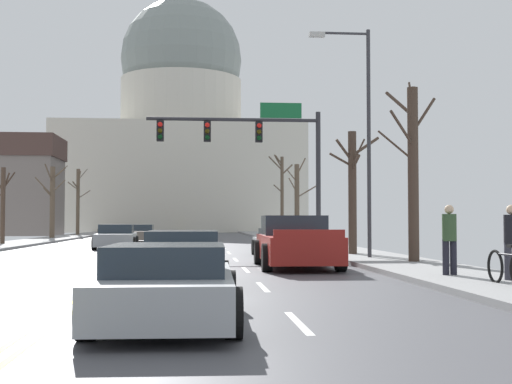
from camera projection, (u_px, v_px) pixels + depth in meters
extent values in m
cube|color=#4A4A4F|center=(117.00, 277.00, 17.82)|extent=(14.00, 180.00, 0.06)
cube|color=yellow|center=(112.00, 276.00, 17.81)|extent=(0.10, 176.40, 0.00)
cube|color=yellow|center=(122.00, 276.00, 17.83)|extent=(0.10, 176.40, 0.00)
cube|color=silver|center=(298.00, 323.00, 9.67)|extent=(0.12, 2.20, 0.00)
cube|color=silver|center=(263.00, 287.00, 14.84)|extent=(0.12, 2.20, 0.00)
cube|color=silver|center=(246.00, 270.00, 20.02)|extent=(0.12, 2.20, 0.00)
cube|color=silver|center=(236.00, 260.00, 25.19)|extent=(0.12, 2.20, 0.00)
cube|color=silver|center=(229.00, 253.00, 30.37)|extent=(0.12, 2.20, 0.00)
cube|color=silver|center=(224.00, 248.00, 35.54)|extent=(0.12, 2.20, 0.00)
cube|color=silver|center=(221.00, 245.00, 40.72)|extent=(0.12, 2.20, 0.00)
cube|color=silver|center=(218.00, 242.00, 45.90)|extent=(0.12, 2.20, 0.00)
cube|color=silver|center=(216.00, 240.00, 51.07)|extent=(0.12, 2.20, 0.00)
cube|color=silver|center=(214.00, 238.00, 56.25)|extent=(0.12, 2.20, 0.00)
cube|color=silver|center=(212.00, 236.00, 61.42)|extent=(0.12, 2.20, 0.00)
cube|color=silver|center=(211.00, 235.00, 66.60)|extent=(0.12, 2.20, 0.00)
cube|color=silver|center=(210.00, 234.00, 71.78)|extent=(0.12, 2.20, 0.00)
cube|color=silver|center=(209.00, 233.00, 76.95)|extent=(0.12, 2.20, 0.00)
cube|color=silver|center=(208.00, 232.00, 82.13)|extent=(0.12, 2.20, 0.00)
cube|color=silver|center=(0.00, 271.00, 19.41)|extent=(0.12, 2.20, 0.00)
cube|color=silver|center=(41.00, 260.00, 24.59)|extent=(0.12, 2.20, 0.00)
cube|color=silver|center=(68.00, 254.00, 29.76)|extent=(0.12, 2.20, 0.00)
cube|color=silver|center=(87.00, 249.00, 34.94)|extent=(0.12, 2.20, 0.00)
cube|color=silver|center=(101.00, 245.00, 40.11)|extent=(0.12, 2.20, 0.00)
cube|color=silver|center=(112.00, 242.00, 45.29)|extent=(0.12, 2.20, 0.00)
cube|color=silver|center=(121.00, 240.00, 50.47)|extent=(0.12, 2.20, 0.00)
cube|color=silver|center=(128.00, 238.00, 55.64)|extent=(0.12, 2.20, 0.00)
cube|color=silver|center=(134.00, 237.00, 60.82)|extent=(0.12, 2.20, 0.00)
cube|color=silver|center=(139.00, 235.00, 65.99)|extent=(0.12, 2.20, 0.00)
cube|color=silver|center=(143.00, 234.00, 71.17)|extent=(0.12, 2.20, 0.00)
cube|color=silver|center=(147.00, 233.00, 76.35)|extent=(0.12, 2.20, 0.00)
cube|color=silver|center=(150.00, 232.00, 81.52)|extent=(0.12, 2.20, 0.00)
cube|color=gray|center=(434.00, 271.00, 18.56)|extent=(3.00, 180.00, 0.14)
cylinder|color=#28282D|center=(318.00, 180.00, 31.20)|extent=(0.22, 0.22, 6.27)
cylinder|color=#28282D|center=(233.00, 120.00, 30.97)|extent=(7.80, 0.16, 0.16)
cube|color=black|center=(259.00, 132.00, 31.05)|extent=(0.32, 0.28, 0.92)
sphere|color=red|center=(259.00, 126.00, 30.90)|extent=(0.22, 0.22, 0.22)
sphere|color=#332B05|center=(259.00, 132.00, 30.89)|extent=(0.22, 0.22, 0.22)
sphere|color=black|center=(259.00, 138.00, 30.88)|extent=(0.22, 0.22, 0.22)
cube|color=black|center=(207.00, 132.00, 30.85)|extent=(0.32, 0.28, 0.92)
sphere|color=red|center=(207.00, 125.00, 30.70)|extent=(0.22, 0.22, 0.22)
sphere|color=#332B05|center=(207.00, 131.00, 30.69)|extent=(0.22, 0.22, 0.22)
sphere|color=black|center=(207.00, 137.00, 30.68)|extent=(0.22, 0.22, 0.22)
cube|color=black|center=(160.00, 131.00, 30.66)|extent=(0.32, 0.28, 0.92)
sphere|color=red|center=(160.00, 124.00, 30.52)|extent=(0.22, 0.22, 0.22)
sphere|color=#332B05|center=(160.00, 131.00, 30.50)|extent=(0.22, 0.22, 0.22)
sphere|color=black|center=(160.00, 137.00, 30.49)|extent=(0.22, 0.22, 0.22)
cube|color=#146033|center=(281.00, 110.00, 31.20)|extent=(1.90, 0.06, 0.70)
cylinder|color=#333338|center=(369.00, 143.00, 24.45)|extent=(0.14, 0.14, 8.17)
cylinder|color=#333338|center=(343.00, 33.00, 24.53)|extent=(1.87, 0.09, 0.09)
cube|color=#B2B2AD|center=(317.00, 35.00, 24.44)|extent=(0.56, 0.24, 0.16)
cube|color=beige|center=(181.00, 180.00, 90.03)|extent=(30.91, 18.66, 13.44)
cylinder|color=beige|center=(181.00, 105.00, 90.44)|extent=(15.84, 15.84, 6.56)
sphere|color=gray|center=(182.00, 60.00, 90.69)|extent=(15.93, 15.93, 15.93)
cube|color=silver|center=(279.00, 245.00, 27.57)|extent=(1.76, 4.21, 0.58)
cube|color=#232D38|center=(280.00, 233.00, 27.32)|extent=(1.54, 1.86, 0.39)
cylinder|color=black|center=(254.00, 247.00, 28.78)|extent=(0.22, 0.64, 0.64)
cylinder|color=black|center=(295.00, 247.00, 28.94)|extent=(0.22, 0.64, 0.64)
cylinder|color=black|center=(260.00, 250.00, 26.19)|extent=(0.22, 0.64, 0.64)
cylinder|color=black|center=(305.00, 250.00, 26.35)|extent=(0.22, 0.64, 0.64)
cube|color=maroon|center=(297.00, 248.00, 20.95)|extent=(2.21, 5.50, 0.76)
cube|color=#1E2833|center=(294.00, 225.00, 21.74)|extent=(1.97, 1.90, 0.62)
cube|color=maroon|center=(309.00, 234.00, 18.31)|extent=(1.93, 0.14, 0.22)
cylinder|color=black|center=(259.00, 252.00, 22.51)|extent=(0.30, 0.81, 0.80)
cylinder|color=black|center=(322.00, 252.00, 22.65)|extent=(0.30, 0.81, 0.80)
cylinder|color=black|center=(267.00, 258.00, 19.24)|extent=(0.30, 0.81, 0.80)
cylinder|color=black|center=(341.00, 257.00, 19.38)|extent=(0.30, 0.81, 0.80)
cube|color=#6B6056|center=(182.00, 265.00, 15.16)|extent=(1.75, 4.56, 0.60)
cube|color=#232D38|center=(182.00, 241.00, 15.09)|extent=(1.53, 2.16, 0.46)
cylinder|color=black|center=(148.00, 267.00, 16.50)|extent=(0.22, 0.64, 0.64)
cylinder|color=black|center=(220.00, 267.00, 16.63)|extent=(0.22, 0.64, 0.64)
cylinder|color=black|center=(137.00, 277.00, 13.69)|extent=(0.22, 0.64, 0.64)
cylinder|color=black|center=(223.00, 276.00, 13.82)|extent=(0.22, 0.64, 0.64)
cube|color=#9EA3A8|center=(168.00, 292.00, 9.65)|extent=(1.89, 4.46, 0.56)
cube|color=#232D38|center=(167.00, 259.00, 9.42)|extent=(1.61, 2.15, 0.40)
cylinder|color=black|center=(118.00, 291.00, 10.96)|extent=(0.24, 0.65, 0.64)
cylinder|color=black|center=(229.00, 290.00, 11.07)|extent=(0.24, 0.65, 0.64)
cylinder|color=black|center=(87.00, 314.00, 8.23)|extent=(0.24, 0.65, 0.64)
cylinder|color=black|center=(234.00, 313.00, 8.34)|extent=(0.24, 0.65, 0.64)
cube|color=#9EA3A8|center=(116.00, 240.00, 34.85)|extent=(2.04, 4.29, 0.62)
cube|color=#232D38|center=(117.00, 229.00, 35.12)|extent=(1.74, 2.12, 0.46)
cylinder|color=black|center=(133.00, 243.00, 33.66)|extent=(0.24, 0.65, 0.64)
cylinder|color=black|center=(94.00, 243.00, 33.43)|extent=(0.24, 0.65, 0.64)
cylinder|color=black|center=(136.00, 242.00, 36.26)|extent=(0.24, 0.65, 0.64)
cylinder|color=black|center=(100.00, 242.00, 36.03)|extent=(0.24, 0.65, 0.64)
cube|color=#6B6056|center=(141.00, 235.00, 46.19)|extent=(1.81, 4.48, 0.57)
cube|color=#232D38|center=(141.00, 228.00, 46.65)|extent=(1.58, 2.16, 0.43)
cylinder|color=black|center=(153.00, 237.00, 44.89)|extent=(0.23, 0.64, 0.64)
cylinder|color=black|center=(126.00, 238.00, 44.72)|extent=(0.23, 0.64, 0.64)
cylinder|color=black|center=(155.00, 236.00, 47.64)|extent=(0.23, 0.64, 0.64)
cylinder|color=black|center=(130.00, 237.00, 47.47)|extent=(0.23, 0.64, 0.64)
cube|color=#6B6056|center=(112.00, 232.00, 59.41)|extent=(1.97, 4.47, 0.57)
cube|color=#232D38|center=(113.00, 226.00, 59.78)|extent=(1.66, 2.17, 0.38)
cylinder|color=black|center=(120.00, 234.00, 58.09)|extent=(0.24, 0.65, 0.64)
cylinder|color=black|center=(99.00, 234.00, 58.00)|extent=(0.24, 0.65, 0.64)
cylinder|color=black|center=(125.00, 233.00, 60.81)|extent=(0.24, 0.65, 0.64)
cylinder|color=black|center=(104.00, 233.00, 60.73)|extent=(0.24, 0.65, 0.64)
cube|color=slate|center=(7.00, 197.00, 65.72)|extent=(9.68, 7.00, 7.41)
cube|color=#47332D|center=(7.00, 148.00, 65.92)|extent=(10.06, 7.28, 2.12)
cylinder|color=#423328|center=(413.00, 174.00, 21.89)|extent=(0.34, 0.34, 5.59)
cylinder|color=#423328|center=(402.00, 129.00, 21.36)|extent=(1.13, 1.18, 1.00)
cylinder|color=#423328|center=(395.00, 145.00, 22.27)|extent=(1.00, 0.84, 1.07)
cylinder|color=#423328|center=(424.00, 115.00, 22.04)|extent=(0.84, 0.17, 1.17)
cylinder|color=#423328|center=(399.00, 104.00, 22.80)|extent=(0.49, 1.74, 1.13)
cylinder|color=#423328|center=(411.00, 94.00, 22.38)|extent=(0.22, 0.83, 0.95)
cylinder|color=brown|center=(52.00, 202.00, 51.43)|extent=(0.38, 0.38, 5.36)
cylinder|color=brown|center=(49.00, 174.00, 50.81)|extent=(0.40, 1.49, 1.42)
cylinder|color=brown|center=(59.00, 173.00, 51.15)|extent=(1.19, 0.96, 0.86)
cylinder|color=brown|center=(59.00, 186.00, 52.19)|extent=(0.75, 1.45, 1.07)
cylinder|color=brown|center=(44.00, 187.00, 51.45)|extent=(1.37, 0.15, 1.47)
cylinder|color=brown|center=(60.00, 172.00, 52.05)|extent=(0.98, 1.05, 1.06)
cylinder|color=brown|center=(48.00, 193.00, 51.13)|extent=(0.65, 0.73, 0.81)
cylinder|color=brown|center=(297.00, 202.00, 45.67)|extent=(0.33, 0.33, 5.06)
cylinder|color=brown|center=(292.00, 176.00, 45.40)|extent=(0.83, 0.70, 0.83)
cylinder|color=brown|center=(293.00, 185.00, 46.15)|extent=(0.50, 0.99, 1.09)
cylinder|color=brown|center=(307.00, 192.00, 45.60)|extent=(1.36, 0.39, 0.85)
cylinder|color=brown|center=(301.00, 167.00, 46.08)|extent=(0.78, 0.69, 1.24)
cylinder|color=brown|center=(78.00, 202.00, 62.24)|extent=(0.32, 0.32, 6.00)
cylinder|color=brown|center=(78.00, 190.00, 61.86)|extent=(0.17, 0.94, 0.85)
cylinder|color=brown|center=(73.00, 186.00, 62.32)|extent=(1.00, 0.21, 0.79)
cylinder|color=brown|center=(75.00, 185.00, 61.73)|extent=(0.40, 1.21, 0.65)
cylinder|color=brown|center=(84.00, 194.00, 62.30)|extent=(1.16, 0.13, 0.80)
cylinder|color=brown|center=(83.00, 174.00, 62.50)|extent=(0.85, 0.31, 1.08)
cylinder|color=brown|center=(79.00, 178.00, 62.04)|extent=(0.44, 0.75, 1.19)
cylinder|color=brown|center=(282.00, 197.00, 53.51)|extent=(0.26, 0.26, 6.30)
cylinder|color=brown|center=(287.00, 170.00, 53.85)|extent=(0.98, 0.56, 0.89)
cylinder|color=brown|center=(282.00, 184.00, 54.12)|extent=(0.16, 1.20, 1.21)
cylinder|color=brown|center=(279.00, 160.00, 53.33)|extent=(0.74, 0.69, 0.75)
cylinder|color=brown|center=(275.00, 163.00, 53.36)|extent=(1.19, 0.55, 1.10)
cylinder|color=brown|center=(278.00, 189.00, 53.81)|extent=(0.68, 0.69, 0.69)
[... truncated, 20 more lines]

